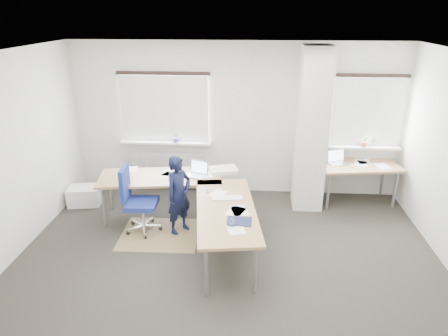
# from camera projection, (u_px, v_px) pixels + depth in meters

# --- Properties ---
(ground) EXTENTS (6.00, 6.00, 0.00)m
(ground) POSITION_uv_depth(u_px,v_px,m) (226.00, 266.00, 5.49)
(ground) COLOR #2B2622
(ground) RESTS_ON ground
(room_shell) EXTENTS (6.04, 5.04, 2.82)m
(room_shell) POSITION_uv_depth(u_px,v_px,m) (243.00, 135.00, 5.25)
(room_shell) COLOR beige
(room_shell) RESTS_ON ground
(floor_mat) EXTENTS (1.23, 1.05, 0.01)m
(floor_mat) POSITION_uv_depth(u_px,v_px,m) (160.00, 234.00, 6.27)
(floor_mat) COLOR olive
(floor_mat) RESTS_ON ground
(white_crate) EXTENTS (0.60, 0.46, 0.33)m
(white_crate) POSITION_uv_depth(u_px,v_px,m) (85.00, 196.00, 7.18)
(white_crate) COLOR white
(white_crate) RESTS_ON ground
(desk_main) EXTENTS (2.74, 2.63, 0.96)m
(desk_main) POSITION_uv_depth(u_px,v_px,m) (194.00, 192.00, 6.08)
(desk_main) COLOR olive
(desk_main) RESTS_ON ground
(desk_side) EXTENTS (1.49, 0.90, 1.22)m
(desk_side) POSITION_uv_depth(u_px,v_px,m) (358.00, 167.00, 7.08)
(desk_side) COLOR olive
(desk_side) RESTS_ON ground
(task_chair) EXTENTS (0.58, 0.58, 1.08)m
(task_chair) POSITION_uv_depth(u_px,v_px,m) (140.00, 214.00, 6.27)
(task_chair) COLOR navy
(task_chair) RESTS_ON ground
(person) EXTENTS (0.52, 0.55, 1.26)m
(person) POSITION_uv_depth(u_px,v_px,m) (179.00, 195.00, 6.13)
(person) COLOR black
(person) RESTS_ON ground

